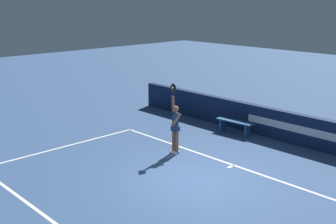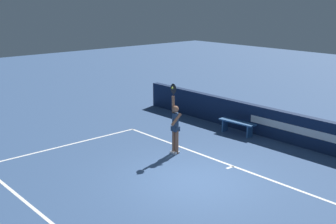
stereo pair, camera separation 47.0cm
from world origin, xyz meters
name	(u,v)px [view 1 (the left image)]	position (x,y,z in m)	size (l,w,h in m)	color
ground_plane	(198,180)	(0.00, 0.00, 0.00)	(60.00, 60.00, 0.00)	#33507C
court_lines	(166,193)	(0.00, -1.26, 0.00)	(10.50, 5.96, 0.00)	white
back_wall	(291,127)	(0.00, 4.92, 0.55)	(15.37, 0.29, 1.11)	#112144
tennis_player	(175,125)	(-2.07, 1.09, 0.98)	(0.42, 0.44, 2.38)	brown
tennis_ball	(172,88)	(-2.11, 1.00, 2.25)	(0.07, 0.07, 0.07)	#CADE39
courtside_bench_near	(235,124)	(-2.03, 4.27, 0.39)	(1.53, 0.47, 0.51)	#28538A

